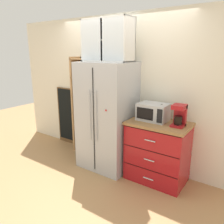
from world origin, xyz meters
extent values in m
plane|color=tan|center=(0.00, 0.00, 0.00)|extent=(10.61, 10.61, 0.00)
cube|color=silver|center=(0.00, 0.40, 1.27)|extent=(4.92, 0.10, 2.55)
cube|color=#B7BABF|center=(0.00, 0.00, 0.89)|extent=(0.85, 0.71, 1.79)
cube|color=black|center=(0.00, -0.36, 0.89)|extent=(0.01, 0.01, 1.65)
cylinder|color=#B7BABF|center=(-0.06, -0.37, 0.98)|extent=(0.02, 0.02, 0.80)
cylinder|color=#B7BABF|center=(0.06, -0.37, 0.98)|extent=(0.02, 0.02, 0.80)
cube|color=red|center=(0.24, -0.36, 1.11)|extent=(0.02, 0.01, 0.02)
cube|color=brown|center=(-0.69, 0.37, 0.93)|extent=(0.49, 0.04, 1.85)
cube|color=tan|center=(-0.90, 0.22, 0.93)|extent=(0.04, 0.27, 1.85)
cube|color=tan|center=(-0.49, 0.22, 0.93)|extent=(0.04, 0.27, 1.85)
cube|color=tan|center=(-0.69, 0.22, 0.45)|extent=(0.43, 0.27, 0.02)
cylinder|color=silver|center=(-0.82, 0.23, 0.52)|extent=(0.08, 0.08, 0.12)
cylinder|color=#CCB78C|center=(-0.82, 0.23, 0.50)|extent=(0.07, 0.07, 0.08)
cylinder|color=#B2B2B7|center=(-0.82, 0.23, 0.59)|extent=(0.07, 0.07, 0.01)
cylinder|color=silver|center=(-0.69, 0.21, 0.52)|extent=(0.07, 0.07, 0.13)
cylinder|color=white|center=(-0.69, 0.21, 0.50)|extent=(0.06, 0.06, 0.09)
cylinder|color=#B2B2B7|center=(-0.69, 0.21, 0.59)|extent=(0.06, 0.06, 0.01)
cylinder|color=silver|center=(-0.58, 0.21, 0.52)|extent=(0.08, 0.08, 0.11)
cylinder|color=brown|center=(-0.58, 0.21, 0.50)|extent=(0.07, 0.07, 0.08)
cylinder|color=#B2B2B7|center=(-0.58, 0.21, 0.58)|extent=(0.08, 0.08, 0.01)
cube|color=tan|center=(-0.69, 0.22, 0.79)|extent=(0.43, 0.27, 0.02)
cylinder|color=silver|center=(-0.80, 0.20, 0.87)|extent=(0.08, 0.08, 0.13)
cylinder|color=beige|center=(-0.80, 0.20, 0.85)|extent=(0.07, 0.07, 0.09)
cylinder|color=#B2B2B7|center=(-0.80, 0.20, 0.94)|extent=(0.08, 0.08, 0.01)
cylinder|color=silver|center=(-0.69, 0.20, 0.86)|extent=(0.07, 0.07, 0.11)
cylinder|color=white|center=(-0.69, 0.20, 0.84)|extent=(0.06, 0.06, 0.07)
cylinder|color=#B2B2B7|center=(-0.69, 0.20, 0.92)|extent=(0.07, 0.07, 0.01)
cylinder|color=silver|center=(-0.57, 0.22, 0.87)|extent=(0.07, 0.07, 0.14)
cylinder|color=#382316|center=(-0.57, 0.22, 0.85)|extent=(0.06, 0.06, 0.09)
cylinder|color=#B2B2B7|center=(-0.57, 0.22, 0.94)|extent=(0.06, 0.06, 0.01)
cube|color=tan|center=(-0.69, 0.22, 1.13)|extent=(0.43, 0.27, 0.02)
cylinder|color=silver|center=(-0.78, 0.20, 1.19)|extent=(0.07, 0.07, 0.09)
cylinder|color=#2D2D2D|center=(-0.78, 0.20, 1.17)|extent=(0.06, 0.06, 0.06)
cylinder|color=#B2B2B7|center=(-0.78, 0.20, 1.24)|extent=(0.06, 0.06, 0.01)
cylinder|color=silver|center=(-0.60, 0.23, 1.20)|extent=(0.07, 0.07, 0.11)
cylinder|color=#B77A38|center=(-0.60, 0.23, 1.18)|extent=(0.06, 0.06, 0.07)
cylinder|color=#B2B2B7|center=(-0.60, 0.23, 1.25)|extent=(0.07, 0.07, 0.01)
cube|color=tan|center=(-0.69, 0.22, 1.47)|extent=(0.43, 0.27, 0.02)
cylinder|color=silver|center=(-0.81, 0.22, 1.54)|extent=(0.08, 0.08, 0.12)
cylinder|color=#E0C67F|center=(-0.81, 0.22, 1.53)|extent=(0.07, 0.07, 0.08)
cylinder|color=#B2B2B7|center=(-0.81, 0.22, 1.61)|extent=(0.07, 0.07, 0.01)
cube|color=tan|center=(-0.69, 0.22, 1.81)|extent=(0.43, 0.27, 0.02)
cube|color=#A8161C|center=(0.90, 0.06, 0.45)|extent=(0.87, 0.57, 0.89)
cube|color=#9E7042|center=(0.90, 0.06, 0.91)|extent=(0.90, 0.60, 0.04)
cube|color=black|center=(0.90, -0.23, 0.29)|extent=(0.85, 0.00, 0.01)
cube|color=silver|center=(0.90, -0.24, 0.15)|extent=(0.16, 0.01, 0.01)
cube|color=black|center=(0.90, -0.23, 0.58)|extent=(0.85, 0.00, 0.01)
cube|color=silver|center=(0.90, -0.24, 0.45)|extent=(0.16, 0.01, 0.01)
cube|color=black|center=(0.90, -0.23, 0.88)|extent=(0.85, 0.00, 0.01)
cube|color=silver|center=(0.90, -0.24, 0.74)|extent=(0.16, 0.01, 0.01)
cube|color=#B7BABF|center=(0.78, 0.11, 1.06)|extent=(0.44, 0.32, 0.26)
cube|color=black|center=(0.72, -0.05, 1.06)|extent=(0.26, 0.01, 0.17)
cube|color=black|center=(0.95, -0.05, 1.06)|extent=(0.08, 0.01, 0.20)
cube|color=#A8161C|center=(1.19, 0.04, 0.95)|extent=(0.17, 0.20, 0.03)
cube|color=#A8161C|center=(1.19, 0.11, 1.08)|extent=(0.17, 0.06, 0.30)
cube|color=#A8161C|center=(1.19, 0.04, 1.21)|extent=(0.17, 0.20, 0.06)
cylinder|color=black|center=(1.19, 0.03, 1.02)|extent=(0.11, 0.11, 0.12)
cylinder|color=navy|center=(0.90, 0.13, 0.98)|extent=(0.08, 0.08, 0.10)
torus|color=navy|center=(0.96, 0.13, 0.99)|extent=(0.05, 0.01, 0.05)
cylinder|color=#285B33|center=(0.90, 0.12, 1.02)|extent=(0.06, 0.06, 0.18)
cone|color=#285B33|center=(0.90, 0.12, 1.12)|extent=(0.06, 0.06, 0.04)
cylinder|color=#285B33|center=(0.90, 0.12, 1.15)|extent=(0.02, 0.02, 0.07)
cylinder|color=black|center=(0.90, 0.12, 1.19)|extent=(0.03, 0.03, 0.01)
cube|color=silver|center=(0.00, 0.17, 2.11)|extent=(0.82, 0.02, 0.65)
cube|color=silver|center=(0.00, 0.02, 2.43)|extent=(0.82, 0.32, 0.02)
cube|color=silver|center=(0.00, 0.02, 1.80)|extent=(0.82, 0.32, 0.02)
cube|color=silver|center=(-0.40, 0.02, 2.11)|extent=(0.02, 0.32, 0.65)
cube|color=silver|center=(0.40, 0.02, 2.11)|extent=(0.02, 0.32, 0.65)
cube|color=silver|center=(0.00, 0.02, 2.11)|extent=(0.79, 0.30, 0.02)
cube|color=silver|center=(-0.21, -0.14, 2.11)|extent=(0.38, 0.01, 0.61)
cube|color=silver|center=(0.21, -0.14, 2.11)|extent=(0.38, 0.01, 0.61)
cylinder|color=silver|center=(-0.29, 0.02, 1.81)|extent=(0.05, 0.05, 0.00)
cylinder|color=silver|center=(-0.29, 0.02, 1.84)|extent=(0.01, 0.01, 0.07)
cone|color=silver|center=(-0.29, 0.02, 1.90)|extent=(0.06, 0.06, 0.05)
cylinder|color=silver|center=(0.29, 0.02, 1.81)|extent=(0.05, 0.05, 0.00)
cylinder|color=silver|center=(0.29, 0.02, 1.84)|extent=(0.01, 0.01, 0.07)
cone|color=silver|center=(0.29, 0.02, 1.90)|extent=(0.06, 0.06, 0.05)
cylinder|color=white|center=(-0.25, 0.02, 2.15)|extent=(0.06, 0.06, 0.07)
cylinder|color=white|center=(0.00, 0.02, 2.15)|extent=(0.06, 0.06, 0.07)
cylinder|color=white|center=(0.25, 0.02, 2.15)|extent=(0.06, 0.06, 0.07)
cube|color=brown|center=(-1.26, 0.33, 0.61)|extent=(0.60, 0.04, 1.21)
cube|color=black|center=(-1.26, 0.31, 0.64)|extent=(0.54, 0.01, 1.11)
camera|label=1|loc=(2.10, -2.89, 1.94)|focal=35.54mm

